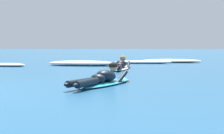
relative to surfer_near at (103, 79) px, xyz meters
The scene contains 7 objects.
ground_plane 8.83m from the surfer_near, 110.97° to the left, with size 120.00×120.00×0.00m, color #235B84.
surfer_near is the anchor object (origin of this frame).
surfer_far 4.85m from the surfer_near, 88.27° to the left, with size 0.79×2.69×0.54m.
whitewater_mid_left 8.80m from the surfer_near, 83.25° to the left, with size 2.82×0.76×0.16m.
whitewater_mid_right 10.30m from the surfer_near, 75.94° to the left, with size 3.05×1.08×0.18m.
whitewater_back 7.82m from the surfer_near, 126.52° to the left, with size 1.55×0.93×0.14m.
whitewater_far_band 7.15m from the surfer_near, 103.20° to the left, with size 3.02×1.07×0.22m.
Camera 1 is at (3.94, -5.62, 0.90)m, focal length 53.47 mm.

